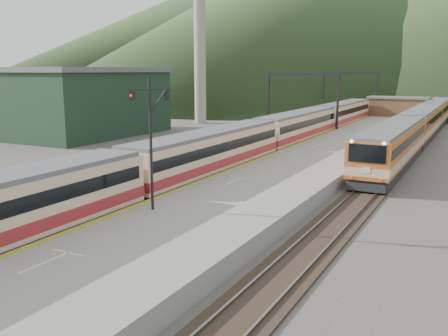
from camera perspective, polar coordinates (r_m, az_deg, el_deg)
The scene contains 16 objects.
track_main at distance 50.71m, azimuth 6.30°, elevation 1.78°, with size 2.60×200.00×0.23m.
track_far at distance 52.70m, azimuth 1.23°, elevation 2.20°, with size 2.60×200.00×0.23m.
track_second at distance 47.82m, azimuth 19.24°, elevation 0.67°, with size 2.60×200.00×0.23m.
platform at distance 47.01m, azimuth 11.79°, elevation 1.42°, with size 8.00×100.00×1.00m, color gray.
gantry_near at distance 65.19m, azimuth 8.92°, elevation 8.63°, with size 9.55×0.25×8.00m.
gantry_far at distance 89.21m, azimuth 14.17°, elevation 9.04°, with size 9.55×0.25×8.00m.
warehouse at distance 67.16m, azimuth -15.97°, elevation 7.33°, with size 14.50×20.50×8.60m.
smokestack at distance 79.82m, azimuth -2.79°, elevation 15.92°, with size 1.80×1.80×30.00m, color #9E998E.
station_shed at distance 85.77m, azimuth 19.28°, elevation 6.67°, with size 9.40×4.40×3.10m.
hill_a at distance 206.24m, azimuth 11.58°, elevation 16.88°, with size 180.00×180.00×60.00m, color #364E2A.
hill_d at distance 283.37m, azimuth -1.70°, elevation 14.92°, with size 200.00×200.00×55.00m, color #364E2A.
main_train at distance 46.52m, azimuth 4.44°, elevation 3.40°, with size 2.91×79.64×3.55m.
second_train at distance 64.07m, azimuth 21.62°, elevation 4.78°, with size 2.97×60.98×3.63m.
signal_mast at distance 25.75m, azimuth -8.40°, elevation 4.28°, with size 2.10×0.85×6.83m.
short_signal_b at distance 38.50m, azimuth -6.73°, elevation 0.95°, with size 0.26×0.23×2.27m.
short_signal_c at distance 40.02m, azimuth -13.65°, elevation 1.09°, with size 0.26×0.22×2.27m.
Camera 1 is at (18.12, -6.67, 8.14)m, focal length 40.00 mm.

